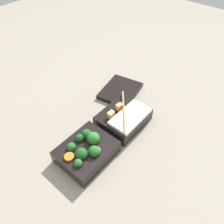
{
  "coord_description": "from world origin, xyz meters",
  "views": [
    {
      "loc": [
        -0.38,
        -0.34,
        0.65
      ],
      "look_at": [
        0.07,
        0.04,
        0.05
      ],
      "focal_mm": 35.0,
      "sensor_mm": 36.0,
      "label": 1
    }
  ],
  "objects": [
    {
      "name": "ground_plane",
      "position": [
        0.0,
        0.0,
        0.0
      ],
      "size": [
        3.0,
        3.0,
        0.0
      ],
      "primitive_type": "plane",
      "color": "gray"
    },
    {
      "name": "bento_tray_vegetable",
      "position": [
        -0.11,
        -0.0,
        0.03
      ],
      "size": [
        0.18,
        0.15,
        0.09
      ],
      "color": "black",
      "rests_on": "ground_plane"
    },
    {
      "name": "bento_tray_rice",
      "position": [
        0.09,
        -0.0,
        0.03
      ],
      "size": [
        0.18,
        0.15,
        0.08
      ],
      "color": "black",
      "rests_on": "ground_plane"
    },
    {
      "name": "bento_lid",
      "position": [
        0.23,
        0.12,
        0.01
      ],
      "size": [
        0.21,
        0.18,
        0.02
      ],
      "primitive_type": "cube",
      "rotation": [
        0.0,
        0.0,
        0.2
      ],
      "color": "black",
      "rests_on": "ground_plane"
    }
  ]
}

